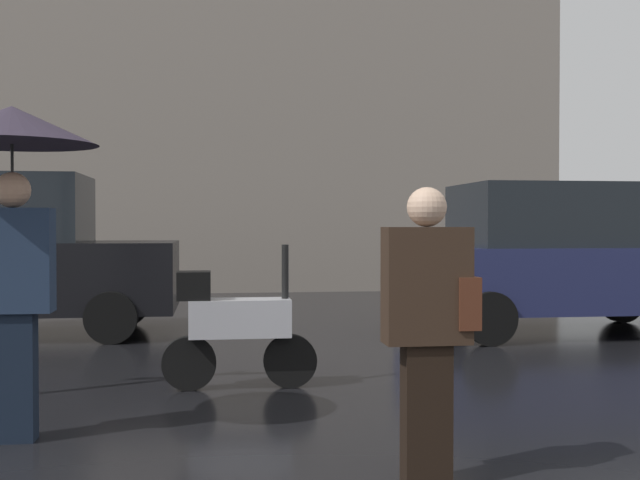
{
  "coord_description": "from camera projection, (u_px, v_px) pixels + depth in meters",
  "views": [
    {
      "loc": [
        -0.06,
        -2.05,
        1.41
      ],
      "look_at": [
        0.77,
        4.15,
        1.28
      ],
      "focal_mm": 44.14,
      "sensor_mm": 36.0,
      "label": 1
    }
  ],
  "objects": [
    {
      "name": "pedestrian_with_umbrella",
      "position": [
        12.0,
        175.0,
        5.07
      ],
      "size": [
        1.09,
        1.09,
        2.17
      ],
      "rotation": [
        0.0,
        0.0,
        4.87
      ],
      "color": "black",
      "rests_on": "ground"
    },
    {
      "name": "pedestrian_with_bag",
      "position": [
        429.0,
        317.0,
        4.2
      ],
      "size": [
        0.5,
        0.24,
        1.61
      ],
      "rotation": [
        0.0,
        0.0,
        3.6
      ],
      "color": "black",
      "rests_on": "ground"
    },
    {
      "name": "parked_scooter",
      "position": [
        235.0,
        325.0,
        6.7
      ],
      "size": [
        1.32,
        0.32,
        1.23
      ],
      "rotation": [
        0.0,
        0.0,
        -0.05
      ],
      "color": "black",
      "rests_on": "ground"
    },
    {
      "name": "parked_car_right",
      "position": [
        558.0,
        258.0,
        10.19
      ],
      "size": [
        4.07,
        2.04,
        1.93
      ],
      "rotation": [
        0.0,
        0.0,
        2.9
      ],
      "color": "#1E234C",
      "rests_on": "ground"
    },
    {
      "name": "parked_car_left",
      "position": [
        5.0,
        256.0,
        9.9
      ],
      "size": [
        4.11,
        1.9,
        2.03
      ],
      "rotation": [
        0.0,
        0.0,
        2.91
      ],
      "color": "black",
      "rests_on": "ground"
    }
  ]
}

